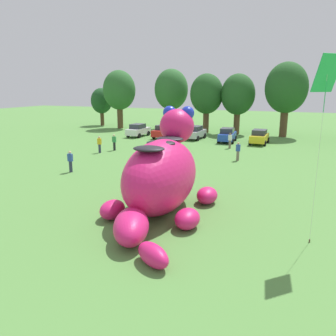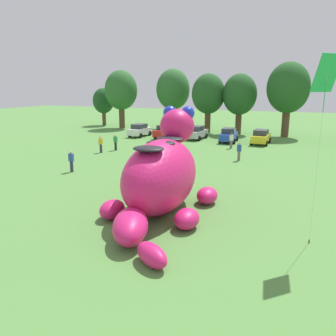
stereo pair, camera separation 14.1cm
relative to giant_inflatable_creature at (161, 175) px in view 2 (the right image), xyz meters
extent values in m
plane|color=#568E42|center=(-0.99, 1.01, -2.01)|extent=(160.00, 160.00, 0.00)
ellipsoid|color=#E01E6B|center=(-0.02, 0.01, -0.06)|extent=(3.95, 7.16, 3.90)
ellipsoid|color=#E01E6B|center=(-0.23, 2.95, 2.31)|extent=(2.21, 2.40, 2.06)
sphere|color=#1E33CC|center=(-0.81, 3.22, 3.08)|extent=(0.82, 0.82, 0.82)
sphere|color=#1E33CC|center=(0.32, 3.30, 3.08)|extent=(0.82, 0.82, 0.82)
ellipsoid|color=black|center=(-0.13, 1.57, 1.73)|extent=(1.64, 1.36, 0.26)
ellipsoid|color=black|center=(-0.02, 0.01, 1.73)|extent=(1.64, 1.36, 0.26)
ellipsoid|color=black|center=(0.11, -1.72, 1.73)|extent=(1.64, 1.36, 0.26)
ellipsoid|color=#E01E6B|center=(-2.31, 1.76, -1.53)|extent=(1.31, 1.75, 0.95)
ellipsoid|color=#E01E6B|center=(2.01, 2.07, -1.53)|extent=(1.31, 1.75, 0.95)
ellipsoid|color=#E01E6B|center=(-1.87, -2.03, -1.53)|extent=(1.31, 1.75, 0.95)
ellipsoid|color=#E01E6B|center=(2.11, -1.75, -1.53)|extent=(1.31, 1.75, 0.95)
ellipsoid|color=#E01E6B|center=(0.26, -3.96, -1.33)|extent=(2.70, 3.48, 1.36)
ellipsoid|color=#E01E6B|center=(2.03, -5.52, -1.59)|extent=(1.95, 1.70, 0.83)
cube|color=white|center=(-14.06, 24.78, -1.29)|extent=(1.93, 4.19, 0.80)
cube|color=#2D333D|center=(-14.07, 24.63, -0.59)|extent=(1.60, 2.05, 0.60)
cylinder|color=black|center=(-14.84, 26.10, -1.69)|extent=(0.28, 0.65, 0.64)
cylinder|color=black|center=(-13.14, 26.00, -1.69)|extent=(0.28, 0.65, 0.64)
cylinder|color=black|center=(-14.98, 23.56, -1.69)|extent=(0.28, 0.65, 0.64)
cylinder|color=black|center=(-13.28, 23.46, -1.69)|extent=(0.28, 0.65, 0.64)
cube|color=red|center=(-10.30, 24.90, -1.29)|extent=(2.10, 4.25, 0.80)
cube|color=#2D333D|center=(-10.32, 24.75, -0.59)|extent=(1.68, 2.11, 0.60)
cylinder|color=black|center=(-11.02, 26.25, -1.69)|extent=(0.30, 0.66, 0.64)
cylinder|color=black|center=(-9.33, 26.08, -1.69)|extent=(0.30, 0.66, 0.64)
cylinder|color=black|center=(-11.28, 23.72, -1.69)|extent=(0.30, 0.66, 0.64)
cylinder|color=black|center=(-9.58, 23.55, -1.69)|extent=(0.30, 0.66, 0.64)
cube|color=#B7BABF|center=(-6.16, 25.40, -1.29)|extent=(1.93, 4.19, 0.80)
cube|color=#2D333D|center=(-6.17, 25.25, -0.59)|extent=(1.61, 2.05, 0.60)
cylinder|color=black|center=(-6.94, 26.72, -1.69)|extent=(0.28, 0.65, 0.64)
cylinder|color=black|center=(-5.24, 26.62, -1.69)|extent=(0.28, 0.65, 0.64)
cylinder|color=black|center=(-7.09, 24.18, -1.69)|extent=(0.28, 0.65, 0.64)
cylinder|color=black|center=(-5.39, 24.08, -1.69)|extent=(0.28, 0.65, 0.64)
cube|color=#2347B7|center=(-1.81, 24.69, -1.29)|extent=(1.97, 4.20, 0.80)
cube|color=#2D333D|center=(-1.80, 24.54, -0.59)|extent=(1.62, 2.06, 0.60)
cylinder|color=black|center=(-2.74, 25.90, -1.69)|extent=(0.28, 0.65, 0.64)
cylinder|color=black|center=(-1.05, 26.02, -1.69)|extent=(0.28, 0.65, 0.64)
cylinder|color=black|center=(-2.57, 23.37, -1.69)|extent=(0.28, 0.65, 0.64)
cylinder|color=black|center=(-0.88, 23.48, -1.69)|extent=(0.28, 0.65, 0.64)
cube|color=yellow|center=(2.02, 24.66, -1.29)|extent=(1.80, 4.14, 0.80)
cube|color=#2D333D|center=(2.02, 24.51, -0.59)|extent=(1.54, 2.00, 0.60)
cylinder|color=black|center=(1.20, 25.95, -1.69)|extent=(0.26, 0.65, 0.64)
cylinder|color=black|center=(2.90, 25.91, -1.69)|extent=(0.26, 0.65, 0.64)
cylinder|color=black|center=(1.14, 23.41, -1.69)|extent=(0.26, 0.65, 0.64)
cylinder|color=black|center=(2.84, 23.37, -1.69)|extent=(0.26, 0.65, 0.64)
cylinder|color=brown|center=(-26.11, 34.56, -0.88)|extent=(0.64, 0.64, 2.25)
ellipsoid|color=#1E4C23|center=(-26.11, 34.56, 2.22)|extent=(3.60, 3.60, 4.32)
cylinder|color=brown|center=(-21.10, 32.13, -0.39)|extent=(0.92, 0.92, 3.23)
ellipsoid|color=#2D662D|center=(-21.10, 32.13, 4.07)|extent=(5.17, 5.17, 6.21)
cylinder|color=brown|center=(-13.12, 34.54, -0.37)|extent=(0.94, 0.94, 3.29)
ellipsoid|color=#2D662D|center=(-13.12, 34.54, 4.17)|extent=(5.26, 5.26, 6.31)
cylinder|color=brown|center=(-6.69, 32.19, -0.52)|extent=(0.85, 0.85, 2.98)
ellipsoid|color=#235623|center=(-6.69, 32.19, 3.60)|extent=(4.77, 4.77, 5.73)
cylinder|color=brown|center=(-2.21, 32.41, -0.53)|extent=(0.85, 0.85, 2.96)
ellipsoid|color=#235623|center=(-2.21, 32.41, 3.56)|extent=(4.74, 4.74, 5.69)
cylinder|color=brown|center=(4.19, 32.02, -0.29)|extent=(0.99, 0.99, 3.45)
ellipsoid|color=#235623|center=(4.19, 32.02, 4.48)|extent=(5.52, 5.52, 6.62)
cylinder|color=#2D334C|center=(-12.41, 12.84, -1.57)|extent=(0.26, 0.26, 0.88)
cube|color=gold|center=(-12.41, 12.84, -0.83)|extent=(0.38, 0.22, 0.60)
sphere|color=tan|center=(-12.41, 12.84, -0.41)|extent=(0.22, 0.22, 0.22)
cylinder|color=#726656|center=(1.44, 14.44, -1.57)|extent=(0.26, 0.26, 0.88)
cube|color=#2D4CA5|center=(1.44, 14.44, -0.83)|extent=(0.38, 0.22, 0.60)
sphere|color=tan|center=(1.44, 14.44, -0.41)|extent=(0.22, 0.22, 0.22)
cylinder|color=#2D334C|center=(-10.05, 5.12, -1.57)|extent=(0.26, 0.26, 0.88)
cube|color=#2D4CA5|center=(-10.05, 5.12, -0.83)|extent=(0.38, 0.22, 0.60)
sphere|color=beige|center=(-10.05, 5.12, -0.41)|extent=(0.22, 0.22, 0.22)
cylinder|color=black|center=(-11.72, 14.59, -1.57)|extent=(0.26, 0.26, 0.88)
cube|color=#338C4C|center=(-11.72, 14.59, -0.83)|extent=(0.38, 0.22, 0.60)
sphere|color=beige|center=(-11.72, 14.59, -0.41)|extent=(0.22, 0.22, 0.22)
cylinder|color=#726656|center=(-0.59, 20.47, -1.57)|extent=(0.26, 0.26, 0.88)
cube|color=white|center=(-0.59, 20.47, -0.83)|extent=(0.38, 0.22, 0.60)
sphere|color=brown|center=(-0.59, 20.47, -0.41)|extent=(0.22, 0.22, 0.22)
cylinder|color=brown|center=(7.57, -1.20, -1.94)|extent=(0.06, 0.06, 0.15)
cylinder|color=silver|center=(7.57, -1.20, 1.64)|extent=(0.01, 0.01, 7.00)
cube|color=green|center=(7.57, -1.20, 5.14)|extent=(1.13, 1.13, 1.44)
cylinder|color=green|center=(7.57, -1.20, 4.24)|extent=(0.03, 0.03, 1.20)
camera|label=1|loc=(6.97, -16.13, 4.63)|focal=36.13mm
camera|label=2|loc=(7.10, -16.08, 4.63)|focal=36.13mm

